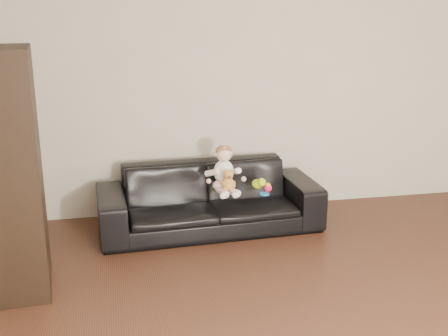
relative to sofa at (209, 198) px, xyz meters
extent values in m
plane|color=#BFB5A0|center=(0.68, 0.50, 1.00)|extent=(5.00, 0.00, 5.00)
imported|color=black|center=(0.00, 0.00, 0.00)|extent=(2.07, 0.89, 0.59)
cube|color=black|center=(-1.58, -0.87, 0.58)|extent=(0.49, 0.64, 1.76)
cube|color=silver|center=(-1.56, -0.87, 0.98)|extent=(0.20, 0.26, 0.28)
ellipsoid|color=silver|center=(0.12, -0.10, 0.15)|extent=(0.26, 0.24, 0.11)
ellipsoid|color=white|center=(0.12, -0.08, 0.27)|extent=(0.22, 0.20, 0.22)
sphere|color=beige|center=(0.12, -0.10, 0.45)|extent=(0.18, 0.18, 0.15)
ellipsoid|color=#8C603F|center=(0.12, -0.09, 0.47)|extent=(0.19, 0.19, 0.10)
cylinder|color=silver|center=(0.08, -0.23, 0.13)|extent=(0.12, 0.19, 0.07)
cylinder|color=silver|center=(0.16, -0.23, 0.13)|extent=(0.12, 0.19, 0.07)
sphere|color=white|center=(0.07, -0.33, 0.13)|extent=(0.08, 0.08, 0.06)
sphere|color=white|center=(0.17, -0.33, 0.13)|extent=(0.08, 0.08, 0.06)
cylinder|color=white|center=(0.01, -0.13, 0.29)|extent=(0.10, 0.16, 0.10)
cylinder|color=white|center=(0.24, -0.13, 0.29)|extent=(0.10, 0.16, 0.10)
ellipsoid|color=#C18537|center=(0.13, -0.23, 0.21)|extent=(0.12, 0.11, 0.12)
sphere|color=#C18537|center=(0.13, -0.25, 0.29)|extent=(0.10, 0.10, 0.08)
sphere|color=#C18537|center=(0.10, -0.24, 0.33)|extent=(0.04, 0.04, 0.03)
sphere|color=#C18537|center=(0.16, -0.24, 0.33)|extent=(0.04, 0.04, 0.03)
sphere|color=#593819|center=(0.13, -0.28, 0.29)|extent=(0.04, 0.04, 0.03)
ellipsoid|color=#B4D619|center=(0.44, -0.09, 0.14)|extent=(0.14, 0.15, 0.09)
sphere|color=#EC1B49|center=(0.51, -0.20, 0.13)|extent=(0.08, 0.08, 0.07)
cylinder|color=blue|center=(0.46, -0.26, 0.10)|extent=(0.09, 0.09, 0.01)
camera|label=1|loc=(-0.83, -4.84, 1.74)|focal=45.00mm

